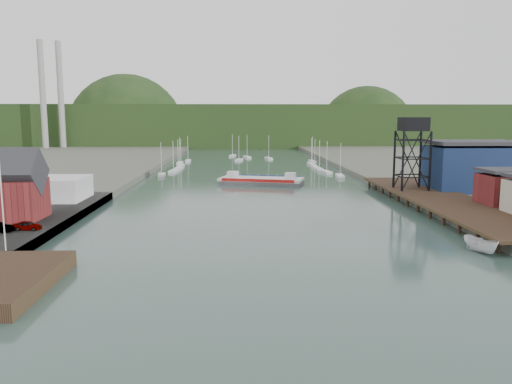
{
  "coord_description": "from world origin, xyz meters",
  "views": [
    {
      "loc": [
        -4.1,
        -51.63,
        17.97
      ],
      "look_at": [
        -0.45,
        42.41,
        4.0
      ],
      "focal_mm": 35.0,
      "sensor_mm": 36.0,
      "label": 1
    }
  ],
  "objects": [
    {
      "name": "marina_sailboats",
      "position": [
        0.08,
        138.46,
        0.35
      ],
      "size": [
        57.71,
        92.65,
        0.9
      ],
      "color": "silver",
      "rests_on": "ground"
    },
    {
      "name": "flagpole",
      "position": [
        -33.0,
        10.0,
        7.6
      ],
      "size": [
        0.16,
        0.16,
        12.0
      ],
      "primitive_type": "cylinder",
      "color": "silver",
      "rests_on": "west_quay"
    },
    {
      "name": "ground",
      "position": [
        0.0,
        0.0,
        0.0
      ],
      "size": [
        600.0,
        600.0,
        0.0
      ],
      "primitive_type": "plane",
      "color": "#2F4A43",
      "rests_on": "ground"
    },
    {
      "name": "white_shed",
      "position": [
        -44.0,
        50.0,
        3.85
      ],
      "size": [
        18.0,
        12.0,
        4.5
      ],
      "primitive_type": "cube",
      "color": "silver",
      "rests_on": "west_quay"
    },
    {
      "name": "motorboat",
      "position": [
        28.63,
        12.28,
        1.09
      ],
      "size": [
        3.88,
        6.05,
        2.19
      ],
      "primitive_type": "imported",
      "rotation": [
        0.0,
        0.0,
        0.34
      ],
      "color": "silver",
      "rests_on": "ground"
    },
    {
      "name": "distant_hills",
      "position": [
        -3.98,
        301.35,
        10.38
      ],
      "size": [
        500.0,
        120.0,
        80.0
      ],
      "color": "#1A3116",
      "rests_on": "ground"
    },
    {
      "name": "smokestacks",
      "position": [
        -106.0,
        232.5,
        30.0
      ],
      "size": [
        11.2,
        8.2,
        60.0
      ],
      "color": "#9A9A95",
      "rests_on": "ground"
    },
    {
      "name": "lift_tower",
      "position": [
        35.0,
        58.0,
        15.65
      ],
      "size": [
        6.5,
        6.5,
        16.0
      ],
      "color": "black",
      "rests_on": "east_pier"
    },
    {
      "name": "harbor_building",
      "position": [
        -42.0,
        30.0,
        6.09
      ],
      "size": [
        12.2,
        8.2,
        8.9
      ],
      "color": "#5C1A1B",
      "rests_on": "west_quay"
    },
    {
      "name": "east_pier",
      "position": [
        37.0,
        45.0,
        1.9
      ],
      "size": [
        14.0,
        70.0,
        2.45
      ],
      "color": "black",
      "rests_on": "ground"
    },
    {
      "name": "chain_ferry",
      "position": [
        2.62,
        84.85,
        0.94
      ],
      "size": [
        24.25,
        14.81,
        3.26
      ],
      "rotation": [
        0.0,
        0.0,
        -0.27
      ],
      "color": "#504F52",
      "rests_on": "ground"
    },
    {
      "name": "car_west_a",
      "position": [
        -35.01,
        21.61,
        2.29
      ],
      "size": [
        4.18,
        2.05,
        1.37
      ],
      "primitive_type": "imported",
      "rotation": [
        0.0,
        0.0,
        1.46
      ],
      "color": "#999999",
      "rests_on": "west_quay"
    },
    {
      "name": "blue_shed",
      "position": [
        50.0,
        60.0,
        7.06
      ],
      "size": [
        20.5,
        14.5,
        11.3
      ],
      "color": "#0C1737",
      "rests_on": "east_land"
    },
    {
      "name": "west_stage",
      "position": [
        -29.0,
        0.0,
        0.9
      ],
      "size": [
        10.0,
        18.0,
        1.8
      ],
      "primitive_type": "cube",
      "color": "black",
      "rests_on": "ground"
    }
  ]
}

